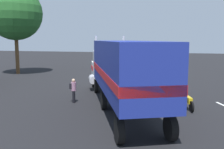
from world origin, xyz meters
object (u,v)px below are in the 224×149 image
Objects in this scene: motorcycle at (188,101)px; tree_left at (15,13)px; person_bystander at (73,90)px; semi_truck at (121,68)px.

motorcycle is 23.82m from tree_left.
person_bystander is 0.15× the size of tree_left.
semi_truck is 20.45m from tree_left.
semi_truck reaches higher than motorcycle.
tree_left is at bearing 46.64° from person_bystander.
person_bystander reaches higher than motorcycle.
tree_left is at bearing 60.04° from motorcycle.
person_bystander is 18.18m from tree_left.
tree_left is (12.14, 15.73, 4.82)m from semi_truck.
person_bystander is 7.42m from motorcycle.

